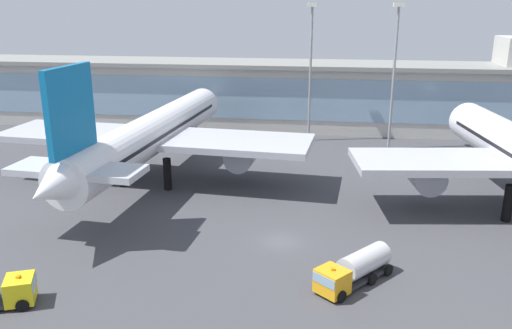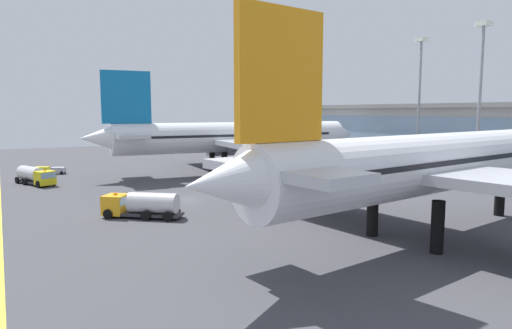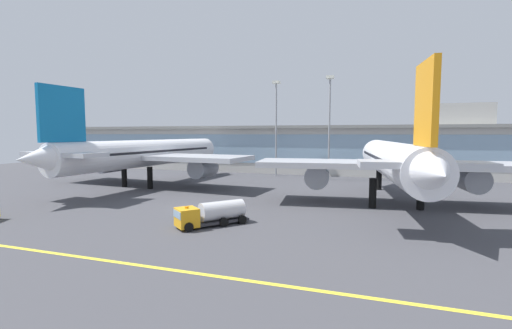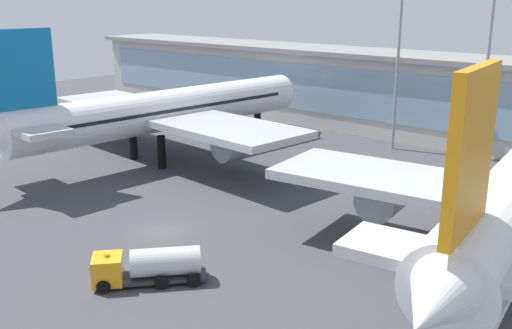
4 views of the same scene
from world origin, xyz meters
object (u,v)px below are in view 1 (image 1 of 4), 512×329
Objects in this scene: airliner_near_left at (152,135)px; apron_light_mast_centre at (311,53)px; apron_light_mast_west at (395,56)px; fuel_tanker_truck at (353,269)px.

apron_light_mast_centre is (21.27, 26.51, 9.26)m from airliner_near_left.
airliner_near_left is 2.25× the size of apron_light_mast_west.
apron_light_mast_centre is (-14.38, 3.78, -0.03)m from apron_light_mast_west.
fuel_tanker_truck is 51.55m from apron_light_mast_west.
fuel_tanker_truck is (27.72, -26.04, -5.39)m from airliner_near_left.
airliner_near_left is 38.41m from fuel_tanker_truck.
apron_light_mast_west reaches higher than fuel_tanker_truck.
airliner_near_left is 43.29m from apron_light_mast_west.
airliner_near_left is 2.25× the size of apron_light_mast_centre.
apron_light_mast_centre is (-6.45, 52.55, 14.65)m from fuel_tanker_truck.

